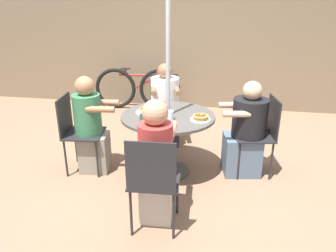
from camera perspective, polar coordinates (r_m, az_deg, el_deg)
name	(u,v)px	position (r m, az deg, el deg)	size (l,w,h in m)	color
ground_plane	(168,171)	(4.02, 0.00, -7.87)	(12.00, 12.00, 0.00)	#8C664C
back_fence	(192,55)	(6.19, 4.16, 12.19)	(10.00, 0.06, 1.96)	#7A664C
patio_table	(168,125)	(3.77, 0.00, 0.09)	(1.08, 1.08, 0.73)	#4C4742
umbrella_pole	(168,88)	(3.63, 0.00, 6.68)	(0.05, 0.05, 2.09)	#ADADB2
patio_chair_north	(76,128)	(3.99, -15.70, -0.39)	(0.48, 0.48, 0.93)	#232326
diner_north	(91,128)	(3.94, -13.30, -0.38)	(0.52, 0.36, 1.16)	gray
patio_chair_east	(153,178)	(2.83, -2.58, -9.03)	(0.46, 0.46, 0.93)	#232326
diner_east	(156,166)	(2.96, -2.05, -6.96)	(0.33, 0.52, 1.19)	beige
patio_chair_south	(261,130)	(3.94, 15.96, -0.75)	(0.50, 0.50, 0.93)	#232326
diner_south	(246,133)	(3.91, 13.36, -1.28)	(0.56, 0.46, 1.12)	slate
patio_chair_west	(165,102)	(4.81, -0.59, 4.14)	(0.52, 0.52, 0.93)	#232326
diner_west	(165,108)	(4.65, -0.51, 3.13)	(0.48, 0.59, 1.14)	#3D3D42
pancake_plate_a	(157,104)	(4.03, -1.91, 3.84)	(0.22, 0.22, 0.07)	white
pancake_plate_b	(145,111)	(3.79, -3.98, 2.60)	(0.22, 0.22, 0.06)	white
pancake_plate_c	(201,118)	(3.57, 5.68, 1.40)	(0.22, 0.22, 0.07)	white
syrup_bottle	(160,112)	(3.64, -1.43, 2.53)	(0.10, 0.07, 0.16)	#602D0F
coffee_cup	(144,117)	(3.52, -4.21, 1.66)	(0.10, 0.10, 0.11)	#33513D
drinking_glass_a	(170,115)	(3.57, 0.41, 1.90)	(0.07, 0.07, 0.10)	silver
bicycle	(138,88)	(6.17, -5.32, 6.53)	(1.59, 0.44, 0.78)	black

